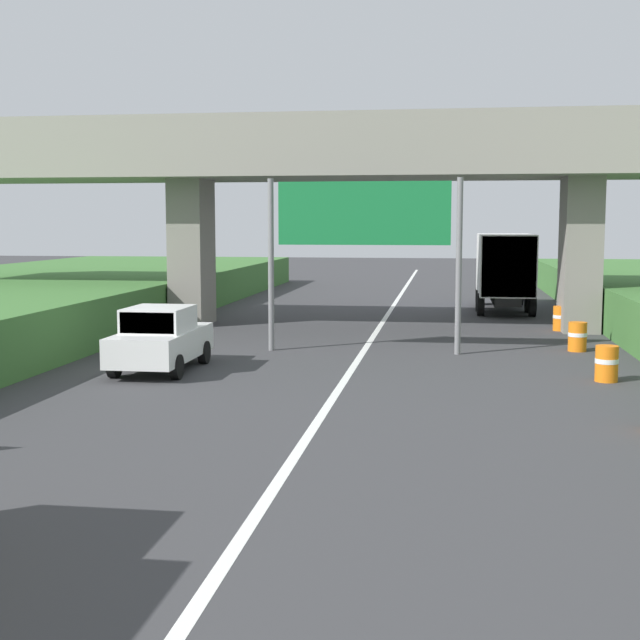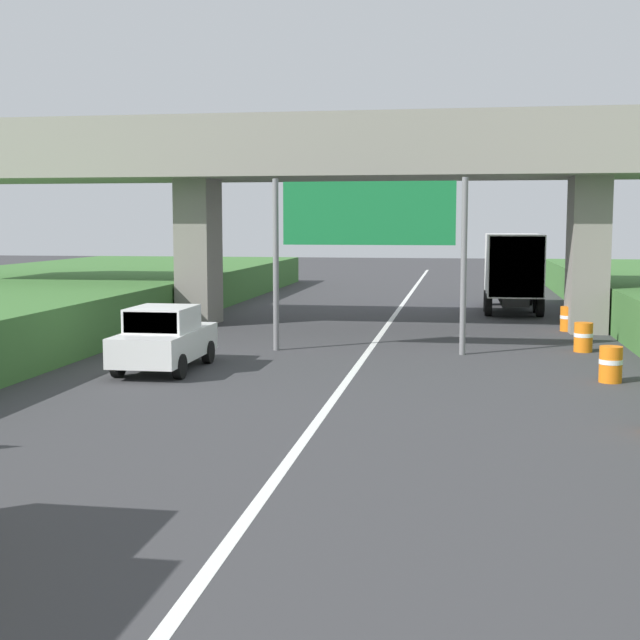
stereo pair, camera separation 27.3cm
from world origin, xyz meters
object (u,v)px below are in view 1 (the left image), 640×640
(car_white, at_px, (160,339))
(construction_barrel_5, at_px, (561,318))
(truck_blue, at_px, (504,268))
(construction_barrel_4, at_px, (577,336))
(construction_barrel_3, at_px, (607,363))
(overhead_highway_sign, at_px, (364,224))

(car_white, xyz_separation_m, construction_barrel_5, (11.69, 10.50, -0.40))
(truck_blue, distance_m, construction_barrel_5, 7.50)
(truck_blue, bearing_deg, construction_barrel_4, -83.11)
(construction_barrel_3, bearing_deg, construction_barrel_4, 89.65)
(truck_blue, xyz_separation_m, construction_barrel_3, (1.47, -17.63, -1.47))
(overhead_highway_sign, distance_m, construction_barrel_5, 9.84)
(overhead_highway_sign, bearing_deg, truck_blue, 69.72)
(construction_barrel_4, distance_m, construction_barrel_5, 5.23)
(car_white, height_order, construction_barrel_4, car_white)
(truck_blue, height_order, construction_barrel_5, truck_blue)
(overhead_highway_sign, distance_m, truck_blue, 14.58)
(car_white, bearing_deg, construction_barrel_5, 41.92)
(construction_barrel_3, xyz_separation_m, construction_barrel_5, (0.18, 10.46, 0.00))
(overhead_highway_sign, relative_size, truck_blue, 0.81)
(overhead_highway_sign, bearing_deg, construction_barrel_5, 43.85)
(overhead_highway_sign, height_order, construction_barrel_3, overhead_highway_sign)
(car_white, bearing_deg, construction_barrel_3, 0.17)
(overhead_highway_sign, distance_m, car_white, 7.17)
(overhead_highway_sign, bearing_deg, construction_barrel_3, -32.14)
(construction_barrel_4, xyz_separation_m, construction_barrel_5, (0.15, 5.23, 0.00))
(construction_barrel_3, xyz_separation_m, construction_barrel_4, (0.03, 5.23, 0.00))
(truck_blue, height_order, car_white, truck_blue)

